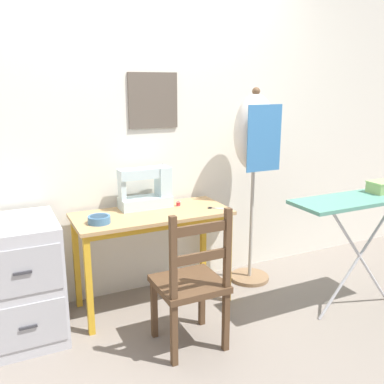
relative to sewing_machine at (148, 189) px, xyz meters
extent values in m
plane|color=gray|center=(-0.02, -0.37, -0.84)|extent=(14.00, 14.00, 0.00)
cube|color=silver|center=(-0.02, 0.17, 0.43)|extent=(10.00, 0.05, 2.55)
cube|color=brown|center=(0.11, 0.14, 0.62)|extent=(0.38, 0.02, 0.40)
cube|color=tan|center=(-0.02, -0.13, -0.15)|extent=(1.10, 0.48, 0.02)
cube|color=gold|center=(-0.02, -0.33, -0.18)|extent=(1.02, 0.03, 0.04)
cube|color=gold|center=(-0.53, -0.33, -0.50)|extent=(0.04, 0.04, 0.68)
cube|color=gold|center=(0.49, -0.33, -0.50)|extent=(0.04, 0.04, 0.68)
cube|color=gold|center=(-0.53, 0.07, -0.50)|extent=(0.04, 0.04, 0.68)
cube|color=gold|center=(0.49, 0.07, -0.50)|extent=(0.04, 0.04, 0.68)
cube|color=silver|center=(-0.02, 0.00, -0.10)|extent=(0.38, 0.16, 0.08)
cube|color=silver|center=(0.12, 0.00, 0.05)|extent=(0.09, 0.14, 0.21)
cube|color=silver|center=(-0.05, 0.00, 0.12)|extent=(0.33, 0.12, 0.07)
cube|color=silver|center=(-0.19, 0.00, 0.01)|extent=(0.04, 0.09, 0.14)
cylinder|color=#B22D2D|center=(0.17, 0.00, 0.05)|extent=(0.02, 0.06, 0.06)
cylinder|color=#99999E|center=(0.12, 0.00, 0.17)|extent=(0.01, 0.01, 0.02)
cylinder|color=teal|center=(-0.41, -0.21, -0.11)|extent=(0.15, 0.15, 0.05)
cylinder|color=#243D54|center=(-0.41, -0.21, -0.09)|extent=(0.12, 0.12, 0.01)
cube|color=silver|center=(0.45, -0.25, -0.14)|extent=(0.08, 0.06, 0.00)
cube|color=silver|center=(0.44, -0.26, -0.14)|extent=(0.07, 0.08, 0.00)
torus|color=black|center=(0.39, -0.22, -0.14)|extent=(0.03, 0.03, 0.01)
torus|color=black|center=(0.40, -0.22, -0.14)|extent=(0.03, 0.03, 0.01)
cylinder|color=red|center=(0.21, -0.07, -0.12)|extent=(0.03, 0.03, 0.04)
cylinder|color=beige|center=(0.21, -0.07, -0.10)|extent=(0.04, 0.04, 0.00)
cylinder|color=beige|center=(0.21, -0.07, -0.14)|extent=(0.04, 0.04, 0.00)
cube|color=#513823|center=(0.00, -0.70, -0.44)|extent=(0.40, 0.38, 0.04)
cube|color=#513823|center=(-0.17, -0.54, -0.65)|extent=(0.04, 0.04, 0.38)
cube|color=#513823|center=(0.17, -0.54, -0.65)|extent=(0.04, 0.04, 0.38)
cube|color=#513823|center=(-0.17, -0.86, -0.65)|extent=(0.04, 0.04, 0.38)
cube|color=#513823|center=(0.17, -0.86, -0.65)|extent=(0.04, 0.04, 0.38)
cube|color=#513823|center=(-0.17, -0.86, -0.18)|extent=(0.04, 0.04, 0.48)
cube|color=#513823|center=(0.17, -0.86, -0.18)|extent=(0.04, 0.04, 0.48)
cube|color=#513823|center=(0.00, -0.86, -0.03)|extent=(0.34, 0.02, 0.06)
cube|color=#513823|center=(0.00, -0.86, -0.20)|extent=(0.34, 0.02, 0.06)
cube|color=#B7B7BC|center=(-0.91, -0.17, -0.45)|extent=(0.47, 0.54, 0.78)
cube|color=#A8A8AD|center=(-0.91, -0.45, -0.28)|extent=(0.43, 0.01, 0.28)
cube|color=#333338|center=(-0.91, -0.46, -0.28)|extent=(0.10, 0.01, 0.02)
cube|color=#A8A8AD|center=(-0.91, -0.45, -0.63)|extent=(0.43, 0.01, 0.28)
cube|color=#333338|center=(-0.91, -0.46, -0.63)|extent=(0.10, 0.01, 0.02)
cylinder|color=#846647|center=(0.84, -0.10, -0.83)|extent=(0.32, 0.32, 0.03)
cylinder|color=#ADA89E|center=(0.84, -0.10, -0.32)|extent=(0.03, 0.03, 0.98)
ellipsoid|color=beige|center=(0.84, -0.10, 0.38)|extent=(0.34, 0.25, 0.59)
sphere|color=brown|center=(0.84, -0.10, 0.69)|extent=(0.06, 0.06, 0.06)
cube|color=teal|center=(0.84, -0.23, 0.35)|extent=(0.29, 0.01, 0.49)
cube|color=#518E7A|center=(1.26, -0.84, -0.01)|extent=(1.09, 0.32, 0.02)
cylinder|color=#B7B7BC|center=(1.26, -0.84, -0.43)|extent=(0.67, 0.02, 0.83)
cylinder|color=#B7B7BC|center=(1.26, -0.84, -0.43)|extent=(0.67, 0.02, 0.83)
cube|color=#8EB266|center=(1.45, -0.81, 0.04)|extent=(0.19, 0.13, 0.07)
cube|color=#9DC470|center=(1.45, -0.81, 0.08)|extent=(0.20, 0.14, 0.01)
camera|label=1|loc=(-1.01, -2.85, 0.75)|focal=40.00mm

